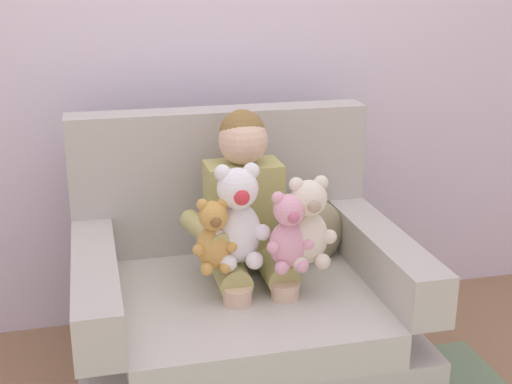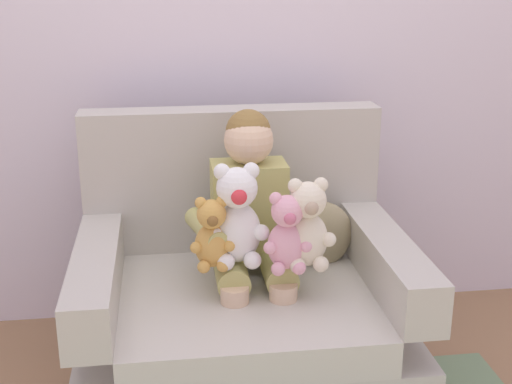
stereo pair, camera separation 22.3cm
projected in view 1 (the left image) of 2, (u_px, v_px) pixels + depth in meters
back_wall at (203, 5)px, 2.72m from camera, size 6.00×0.10×2.60m
armchair at (239, 308)px, 2.46m from camera, size 1.11×0.89×0.95m
seated_child at (248, 220)px, 2.38m from camera, size 0.45×0.39×0.82m
plush_white at (238, 218)px, 2.24m from camera, size 0.20×0.17×0.34m
plush_pink at (289, 233)px, 2.21m from camera, size 0.16×0.13×0.26m
plush_honey at (214, 237)px, 2.21m from camera, size 0.14×0.12×0.24m
plush_cream at (308, 224)px, 2.24m from camera, size 0.18×0.15×0.30m
throw_pillow at (310, 233)px, 2.57m from camera, size 0.27×0.15×0.26m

